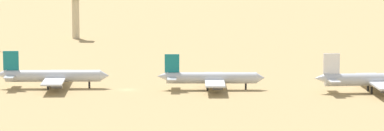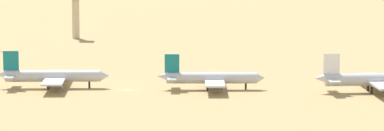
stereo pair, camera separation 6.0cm
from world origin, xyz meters
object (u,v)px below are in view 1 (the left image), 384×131
at_px(parked_jet_white_4, 373,80).
at_px(control_tower, 76,8).
at_px(parked_jet_teal_2, 52,76).
at_px(parked_jet_teal_3, 210,78).

distance_m(parked_jet_white_4, control_tower, 175.69).
distance_m(parked_jet_teal_2, parked_jet_white_4, 100.10).
relative_size(parked_jet_white_4, control_tower, 1.66).
relative_size(parked_jet_teal_3, parked_jet_white_4, 0.91).
height_order(parked_jet_teal_3, control_tower, control_tower).
xyz_separation_m(parked_jet_white_4, control_tower, (-115.93, 131.67, 9.46)).
height_order(parked_jet_teal_3, parked_jet_white_4, parked_jet_white_4).
bearing_deg(parked_jet_teal_3, parked_jet_white_4, -6.37).
relative_size(parked_jet_teal_3, control_tower, 1.51).
bearing_deg(parked_jet_white_4, parked_jet_teal_2, 171.08).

